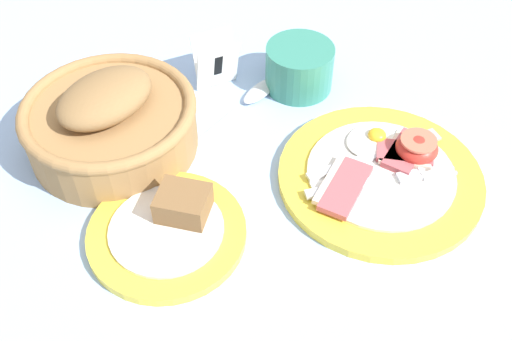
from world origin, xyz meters
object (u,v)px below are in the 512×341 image
(bread_plate, at_px, (170,228))
(number_card, at_px, (217,61))
(sugar_cup, at_px, (299,66))
(teaspoon_by_saucer, at_px, (249,101))
(breakfast_plate, at_px, (381,170))
(bread_basket, at_px, (110,121))

(bread_plate, relative_size, number_card, 2.43)
(bread_plate, distance_m, sugar_cup, 0.31)
(number_card, xyz_separation_m, teaspoon_by_saucer, (0.01, -0.06, -0.03))
(teaspoon_by_saucer, bearing_deg, number_card, 81.51)
(bread_plate, bearing_deg, breakfast_plate, -12.53)
(sugar_cup, distance_m, teaspoon_by_saucer, 0.09)
(bread_plate, distance_m, teaspoon_by_saucer, 0.24)
(breakfast_plate, xyz_separation_m, number_card, (-0.08, 0.26, 0.03))
(bread_plate, relative_size, bread_basket, 0.82)
(bread_plate, distance_m, number_card, 0.28)
(sugar_cup, distance_m, number_card, 0.11)
(bread_plate, bearing_deg, teaspoon_by_saucer, 36.79)
(breakfast_plate, xyz_separation_m, bread_basket, (-0.25, 0.22, 0.03))
(sugar_cup, xyz_separation_m, bread_basket, (-0.27, 0.03, 0.01))
(bread_plate, relative_size, sugar_cup, 1.89)
(breakfast_plate, height_order, number_card, number_card)
(bread_basket, bearing_deg, breakfast_plate, -41.37)
(sugar_cup, height_order, number_card, number_card)
(bread_basket, distance_m, number_card, 0.18)
(bread_plate, xyz_separation_m, bread_basket, (0.00, 0.17, 0.03))
(sugar_cup, height_order, teaspoon_by_saucer, sugar_cup)
(bread_plate, xyz_separation_m, number_card, (0.18, 0.21, 0.03))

